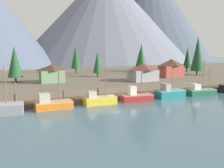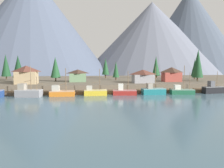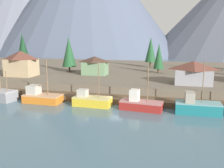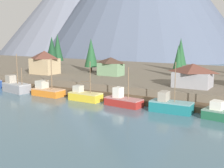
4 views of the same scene
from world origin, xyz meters
name	(u,v)px [view 1 (image 1 of 4)]	position (x,y,z in m)	size (l,w,h in m)	color
ground_plane	(86,90)	(0.00, 20.00, -0.50)	(400.00, 400.00, 1.00)	#476675
dock	(111,97)	(0.00, 1.99, 0.50)	(80.00, 4.00, 1.60)	brown
shoreline_bank	(74,79)	(0.00, 32.00, 1.25)	(400.00, 56.00, 2.50)	#665B4C
mountain_east_peak	(105,16)	(58.65, 144.90, 35.14)	(136.24, 136.24, 70.28)	slate
mountain_far_ridge	(146,9)	(100.20, 150.79, 43.56)	(114.16, 114.16, 87.12)	#475160
fishing_boat_grey	(1,108)	(-23.50, -2.27, 1.33)	(7.52, 4.27, 8.85)	gray
fishing_boat_orange	(52,104)	(-14.23, -1.82, 1.09)	(7.16, 3.33, 8.20)	#CC6B1E
fishing_boat_yellow	(99,100)	(-4.28, -1.68, 1.00)	(6.86, 3.08, 7.98)	gold
fishing_boat_red	(136,97)	(4.58, -1.89, 1.02)	(7.36, 3.52, 7.36)	maroon
fishing_boat_teal	(170,93)	(13.73, -1.72, 1.16)	(7.15, 3.14, 8.62)	#196B70
fishing_boat_green	(200,91)	(22.84, -2.19, 0.97)	(7.46, 4.08, 8.94)	#1E5B3D
house_grey	(143,72)	(13.88, 10.87, 4.98)	(7.71, 5.55, 4.84)	gray
house_green	(52,73)	(-10.03, 18.18, 4.96)	(6.58, 4.22, 4.81)	#6B8E66
house_red	(171,68)	(26.61, 15.16, 5.39)	(7.19, 4.85, 5.66)	#9E4238
conifer_mid_left	(187,58)	(41.94, 25.91, 7.75)	(3.15, 3.15, 9.06)	#4C3823
conifer_mid_right	(198,54)	(38.01, 16.20, 9.61)	(4.38, 4.38, 12.76)	#4C3823
conifer_back_left	(15,62)	(-18.97, 22.03, 8.10)	(3.93, 3.93, 9.73)	#4C3823
conifer_back_right	(140,59)	(28.04, 37.19, 7.08)	(3.38, 3.38, 8.02)	#4C3823
conifer_centre	(98,62)	(5.92, 25.49, 7.09)	(2.84, 2.84, 8.03)	#4C3823
conifer_far_left	(141,56)	(25.95, 32.35, 8.65)	(3.35, 3.35, 10.65)	#4C3823
conifer_far_right	(76,57)	(2.56, 37.93, 8.24)	(3.52, 3.52, 9.76)	#4C3823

